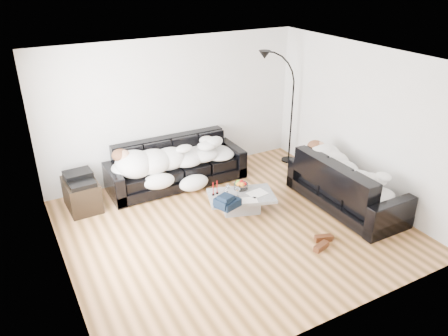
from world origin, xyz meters
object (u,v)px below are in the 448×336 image
sofa_back (176,163)px  sofa_right (347,183)px  sleeper_back (177,153)px  candle_right (217,187)px  stereo (79,178)px  fruit_bowl (241,185)px  floor_lamp (292,114)px  wine_glass_a (228,190)px  coffee_table (241,203)px  wine_glass_b (227,193)px  shoes (322,242)px  candle_left (213,189)px  wine_glass_c (238,192)px  sleeper_right (349,172)px  av_cabinet (82,195)px

sofa_back → sofa_right: 3.04m
sleeper_back → candle_right: 1.20m
stereo → fruit_bowl: bearing=-29.6°
stereo → floor_lamp: bearing=-4.4°
wine_glass_a → floor_lamp: bearing=29.3°
coffee_table → fruit_bowl: 0.31m
fruit_bowl → sofa_right: bearing=-29.4°
coffee_table → stereo: 2.69m
wine_glass_b → stereo: 2.44m
sofa_right → candle_right: 2.17m
sofa_back → stereo: size_ratio=5.75×
coffee_table → shoes: size_ratio=2.44×
wine_glass_b → candle_left: size_ratio=0.80×
sofa_right → shoes: (-1.08, -0.72, -0.38)m
sleeper_back → wine_glass_c: (0.45, -1.41, -0.23)m
floor_lamp → sleeper_right: bearing=-121.2°
wine_glass_a → floor_lamp: floor_lamp is taller
sleeper_back → floor_lamp: (2.45, -0.10, 0.39)m
sleeper_right → wine_glass_c: bearing=69.2°
fruit_bowl → candle_left: candle_left is taller
sleeper_right → av_cabinet: sleeper_right is taller
sleeper_back → candle_left: sleeper_back is taller
sleeper_back → wine_glass_c: size_ratio=11.56×
sofa_back → sleeper_right: sleeper_right is taller
sleeper_back → shoes: size_ratio=4.88×
coffee_table → candle_right: 0.48m
candle_right → wine_glass_b: bearing=-68.5°
sleeper_back → sleeper_right: (2.18, -2.07, 0.01)m
sofa_back → wine_glass_a: sofa_back is taller
sofa_right → sleeper_right: (0.00, 0.00, 0.21)m
fruit_bowl → shoes: fruit_bowl is taller
sleeper_right → wine_glass_b: sleeper_right is taller
wine_glass_a → candle_left: size_ratio=0.83×
fruit_bowl → wine_glass_b: 0.39m
candle_left → sleeper_back: bearing=96.3°
sleeper_back → sleeper_right: sleeper_right is taller
coffee_table → floor_lamp: (1.91, 1.27, 0.87)m
shoes → floor_lamp: bearing=59.3°
sofa_back → sofa_right: bearing=-44.1°
wine_glass_c → stereo: (-2.20, 1.40, 0.16)m
sofa_back → wine_glass_b: size_ratio=13.89×
sleeper_right → av_cabinet: (-3.93, 2.06, -0.39)m
coffee_table → stereo: stereo is taller
sofa_right → wine_glass_a: 2.00m
sleeper_right → candle_left: (-2.05, 0.89, -0.21)m
stereo → sleeper_right: bearing=-30.8°
candle_left → coffee_table: bearing=-26.3°
coffee_table → floor_lamp: floor_lamp is taller
sofa_right → av_cabinet: size_ratio=2.87×
sofa_right → shoes: 1.35m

